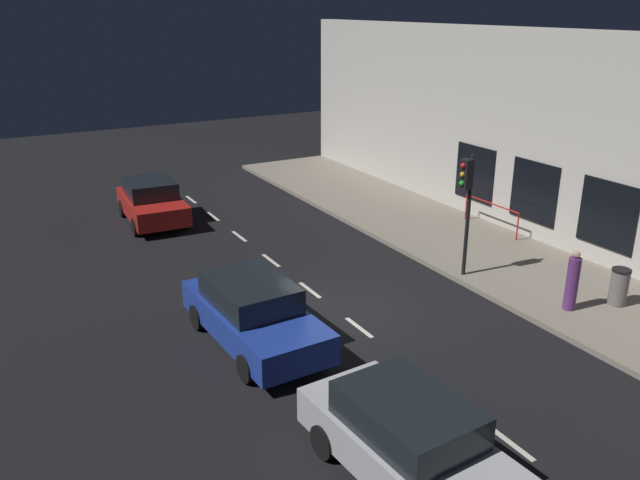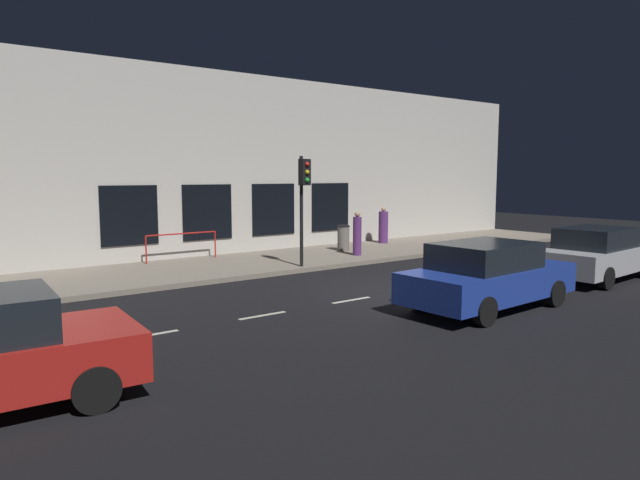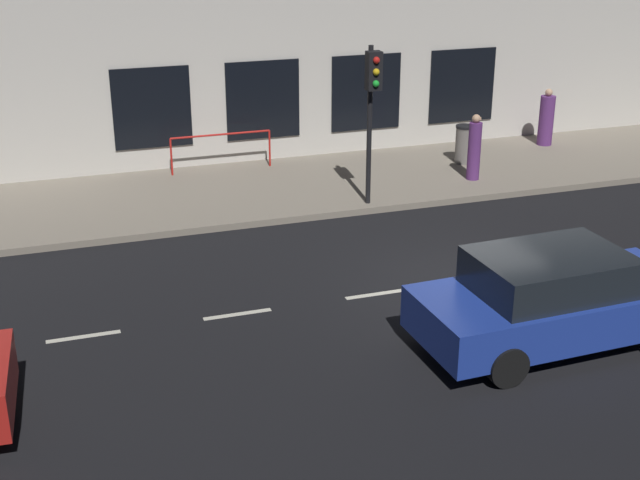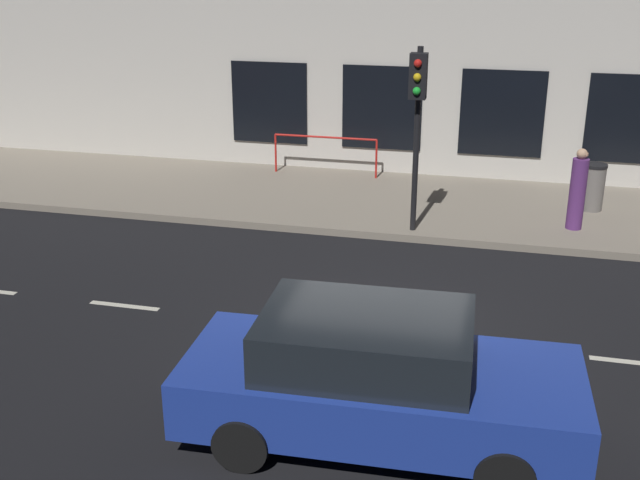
# 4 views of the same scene
# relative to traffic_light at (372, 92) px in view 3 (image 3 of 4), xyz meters

# --- Properties ---
(ground_plane) EXTENTS (60.00, 60.00, 0.00)m
(ground_plane) POSITION_rel_traffic_light_xyz_m (-4.22, -0.08, -2.76)
(ground_plane) COLOR black
(sidewalk) EXTENTS (4.50, 32.00, 0.15)m
(sidewalk) POSITION_rel_traffic_light_xyz_m (2.03, -0.08, -2.68)
(sidewalk) COLOR gray
(sidewalk) RESTS_ON ground
(building_facade) EXTENTS (0.65, 32.00, 6.97)m
(building_facade) POSITION_rel_traffic_light_xyz_m (4.58, -0.08, 0.72)
(building_facade) COLOR beige
(building_facade) RESTS_ON ground
(lane_centre_line) EXTENTS (0.12, 27.20, 0.01)m
(lane_centre_line) POSITION_rel_traffic_light_xyz_m (-4.22, -1.08, -2.75)
(lane_centre_line) COLOR beige
(lane_centre_line) RESTS_ON ground
(traffic_light) EXTENTS (0.46, 0.32, 3.60)m
(traffic_light) POSITION_rel_traffic_light_xyz_m (0.00, 0.00, 0.00)
(traffic_light) COLOR black
(traffic_light) RESTS_ON sidewalk
(parked_car_0) EXTENTS (2.13, 4.64, 1.58)m
(parked_car_0) POSITION_rel_traffic_light_xyz_m (-6.83, -0.46, -1.97)
(parked_car_0) COLOR #1E389E
(parked_car_0) RESTS_ON ground
(pedestrian_0) EXTENTS (0.59, 0.59, 1.59)m
(pedestrian_0) POSITION_rel_traffic_light_xyz_m (3.22, -6.57, -1.89)
(pedestrian_0) COLOR #5B2D70
(pedestrian_0) RESTS_ON sidewalk
(pedestrian_1) EXTENTS (0.42, 0.42, 1.64)m
(pedestrian_1) POSITION_rel_traffic_light_xyz_m (0.99, -3.14, -1.84)
(pedestrian_1) COLOR #5B2D70
(pedestrian_1) RESTS_ON sidewalk
(trash_bin) EXTENTS (0.49, 0.49, 1.01)m
(trash_bin) POSITION_rel_traffic_light_xyz_m (2.32, -3.56, -2.10)
(trash_bin) COLOR slate
(trash_bin) RESTS_ON sidewalk
(red_railing) EXTENTS (0.05, 2.61, 0.97)m
(red_railing) POSITION_rel_traffic_light_xyz_m (3.66, 2.64, -1.86)
(red_railing) COLOR red
(red_railing) RESTS_ON sidewalk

